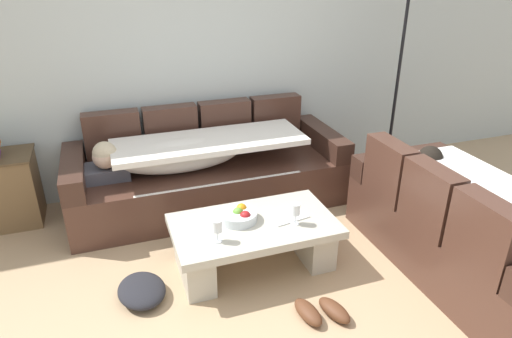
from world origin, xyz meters
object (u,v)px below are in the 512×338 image
at_px(wine_glass_near_right, 295,210).
at_px(floor_lamp, 397,73).
at_px(crumpled_garment, 142,290).
at_px(couch_near_window, 463,228).
at_px(coffee_table, 254,239).
at_px(open_magazine, 287,215).
at_px(wine_glass_near_left, 217,227).
at_px(couch_along_wall, 204,172).
at_px(fruit_bowl, 239,215).
at_px(pair_of_shoes, 321,311).

bearing_deg(wine_glass_near_right, floor_lamp, 36.38).
bearing_deg(crumpled_garment, couch_near_window, -10.36).
bearing_deg(coffee_table, open_magazine, 1.83).
relative_size(couch_near_window, wine_glass_near_left, 10.92).
bearing_deg(couch_near_window, wine_glass_near_right, 71.48).
bearing_deg(couch_along_wall, crumpled_garment, -121.88).
bearing_deg(open_magazine, couch_along_wall, 99.72).
distance_m(couch_near_window, crumpled_garment, 2.36).
height_order(open_magazine, floor_lamp, floor_lamp).
distance_m(fruit_bowl, open_magazine, 0.36).
distance_m(open_magazine, crumpled_garment, 1.16).
relative_size(couch_along_wall, crumpled_garment, 6.25).
xyz_separation_m(coffee_table, wine_glass_near_left, (-0.31, -0.15, 0.26)).
relative_size(fruit_bowl, wine_glass_near_left, 1.69).
relative_size(coffee_table, pair_of_shoes, 3.50).
distance_m(open_magazine, pair_of_shoes, 0.76).
distance_m(couch_along_wall, wine_glass_near_right, 1.27).
distance_m(couch_near_window, coffee_table, 1.54).
bearing_deg(coffee_table, wine_glass_near_right, -23.08).
xyz_separation_m(open_magazine, crumpled_garment, (-1.11, -0.10, -0.33)).
bearing_deg(wine_glass_near_left, couch_near_window, -11.64).
distance_m(coffee_table, crumpled_garment, 0.87).
relative_size(wine_glass_near_right, open_magazine, 0.59).
height_order(couch_along_wall, wine_glass_near_left, couch_along_wall).
bearing_deg(couch_along_wall, wine_glass_near_right, -71.64).
bearing_deg(crumpled_garment, open_magazine, 5.09).
xyz_separation_m(coffee_table, open_magazine, (0.26, 0.01, 0.15)).
xyz_separation_m(wine_glass_near_right, open_magazine, (-0.01, 0.13, -0.11)).
bearing_deg(wine_glass_near_left, couch_along_wall, 81.14).
xyz_separation_m(couch_along_wall, floor_lamp, (1.98, -0.03, 0.79)).
height_order(coffee_table, fruit_bowl, fruit_bowl).
xyz_separation_m(wine_glass_near_left, pair_of_shoes, (0.55, -0.52, -0.45)).
distance_m(open_magazine, floor_lamp, 2.04).
bearing_deg(pair_of_shoes, floor_lamp, 46.56).
height_order(floor_lamp, pair_of_shoes, floor_lamp).
height_order(couch_along_wall, couch_near_window, same).
distance_m(wine_glass_near_right, open_magazine, 0.17).
xyz_separation_m(couch_along_wall, wine_glass_near_right, (0.40, -1.20, 0.17)).
bearing_deg(open_magazine, pair_of_shoes, -102.69).
relative_size(wine_glass_near_left, crumpled_garment, 0.42).
xyz_separation_m(floor_lamp, crumpled_garment, (-2.71, -1.14, -1.06)).
distance_m(couch_along_wall, floor_lamp, 2.13).
xyz_separation_m(fruit_bowl, pair_of_shoes, (0.32, -0.73, -0.38)).
distance_m(fruit_bowl, floor_lamp, 2.29).
bearing_deg(crumpled_garment, floor_lamp, 22.83).
distance_m(couch_near_window, wine_glass_near_right, 1.25).
relative_size(couch_along_wall, fruit_bowl, 8.93).
bearing_deg(fruit_bowl, floor_lamp, 26.71).
height_order(wine_glass_near_right, crumpled_garment, wine_glass_near_right).
xyz_separation_m(open_magazine, pair_of_shoes, (-0.03, -0.68, -0.34)).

